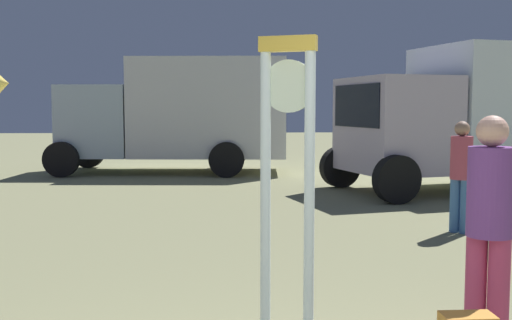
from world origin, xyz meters
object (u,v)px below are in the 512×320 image
Objects in this scene: person_distant at (461,171)px; box_truck_far at (499,113)px; standing_clock at (287,173)px; person_near_clock at (489,219)px; box_truck_near at (183,112)px.

person_distant is 5.33m from box_truck_far.
person_near_clock is at bearing 9.50° from standing_clock.
box_truck_near is (-4.37, 8.28, 0.76)m from person_distant.
box_truck_near is at bearing 152.08° from box_truck_far.
box_truck_near reaches higher than standing_clock.
box_truck_near reaches higher than box_truck_far.
box_truck_near is 7.97m from box_truck_far.
person_near_clock is at bearing -115.65° from box_truck_far.
box_truck_far is at bearing 59.50° from person_distant.
box_truck_near is at bearing 96.56° from standing_clock.
person_distant is at bearing 70.39° from person_near_clock.
box_truck_far is (5.61, 8.78, 0.32)m from standing_clock.
person_distant is 9.39m from box_truck_near.
person_near_clock is at bearing -109.61° from person_distant.
box_truck_far is (2.68, 4.54, 0.77)m from person_distant.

